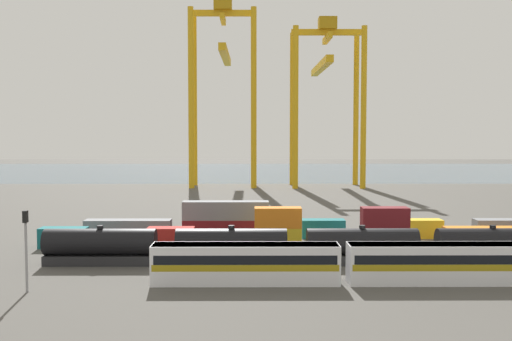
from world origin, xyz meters
name	(u,v)px	position (x,y,z in m)	size (l,w,h in m)	color
ground_plane	(319,207)	(0.00, 40.00, 0.00)	(420.00, 420.00, 0.00)	#4C4944
harbour_water	(287,171)	(0.00, 149.49, 0.00)	(400.00, 110.00, 0.01)	#475B6B
passenger_train	(441,262)	(5.33, -20.05, 2.14)	(57.09, 3.14, 3.90)	silver
freight_tank_row	(362,246)	(-0.91, -11.40, 2.09)	(71.60, 2.95, 4.41)	#232326
signal_mast	(26,240)	(-34.33, -23.31, 4.97)	(0.36, 0.60, 7.66)	gray
shipping_container_0	(64,238)	(-37.72, -1.44, 1.30)	(6.04, 2.44, 2.60)	#146066
shipping_container_1	(171,237)	(-23.86, -1.44, 1.30)	(6.04, 2.44, 2.60)	#AD211C
shipping_container_2	(278,237)	(-10.01, -1.44, 1.30)	(6.04, 2.44, 2.60)	gold
shipping_container_3	(278,217)	(-10.01, -1.44, 3.90)	(6.04, 2.44, 2.60)	orange
shipping_container_4	(385,237)	(3.85, -1.44, 1.30)	(6.04, 2.44, 2.60)	silver
shipping_container_5	(385,217)	(3.85, -1.44, 3.90)	(6.04, 2.44, 2.60)	maroon
shipping_container_6	(491,237)	(17.70, -1.44, 1.30)	(12.10, 2.44, 2.60)	orange
shipping_container_9	(128,229)	(-30.81, 5.56, 1.30)	(12.10, 2.44, 2.60)	slate
shipping_container_10	(226,229)	(-17.06, 5.56, 1.30)	(12.10, 2.44, 2.60)	maroon
shipping_container_11	(226,210)	(-17.06, 5.56, 3.90)	(12.10, 2.44, 2.60)	slate
shipping_container_12	(323,229)	(-3.31, 5.56, 1.30)	(6.04, 2.44, 2.60)	#146066
shipping_container_13	(420,229)	(10.45, 5.56, 1.30)	(6.04, 2.44, 2.60)	gold
gantry_crane_west	(224,74)	(-21.15, 88.52, 30.77)	(18.14, 38.04, 50.86)	gold
gantry_crane_central	(325,83)	(7.03, 89.00, 28.35)	(19.51, 40.71, 45.80)	gold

